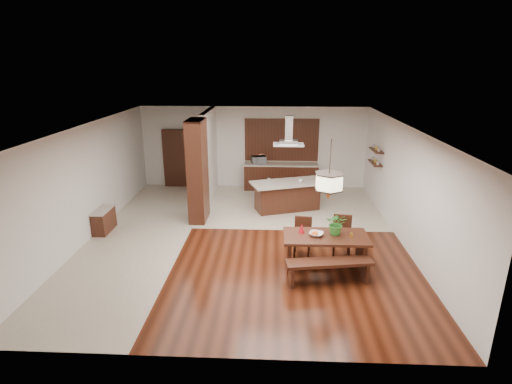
{
  "coord_description": "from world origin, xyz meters",
  "views": [
    {
      "loc": [
        0.74,
        -9.55,
        4.38
      ],
      "look_at": [
        0.3,
        0.0,
        1.25
      ],
      "focal_mm": 28.0,
      "sensor_mm": 36.0,
      "label": 1
    }
  ],
  "objects_px": {
    "hallway_console": "(104,220)",
    "fruit_bowl": "(316,234)",
    "dining_chair_right": "(342,237)",
    "island_cup": "(300,181)",
    "microwave": "(259,160)",
    "dining_table": "(325,244)",
    "kitchen_island": "(287,195)",
    "pendant_lantern": "(330,170)",
    "range_hood": "(289,131)",
    "foliage_plant": "(337,224)",
    "dining_bench": "(329,272)",
    "dining_chair_left": "(302,237)"
  },
  "relations": [
    {
      "from": "hallway_console",
      "to": "fruit_bowl",
      "type": "height_order",
      "value": "fruit_bowl"
    },
    {
      "from": "dining_chair_right",
      "to": "island_cup",
      "type": "height_order",
      "value": "island_cup"
    },
    {
      "from": "microwave",
      "to": "island_cup",
      "type": "bearing_deg",
      "value": -79.39
    },
    {
      "from": "dining_table",
      "to": "kitchen_island",
      "type": "bearing_deg",
      "value": 101.47
    },
    {
      "from": "hallway_console",
      "to": "pendant_lantern",
      "type": "height_order",
      "value": "pendant_lantern"
    },
    {
      "from": "pendant_lantern",
      "to": "dining_chair_right",
      "type": "bearing_deg",
      "value": 51.24
    },
    {
      "from": "island_cup",
      "to": "microwave",
      "type": "relative_size",
      "value": 0.29
    },
    {
      "from": "range_hood",
      "to": "island_cup",
      "type": "bearing_deg",
      "value": -12.73
    },
    {
      "from": "range_hood",
      "to": "microwave",
      "type": "xyz_separation_m",
      "value": [
        -0.96,
        2.05,
        -1.38
      ]
    },
    {
      "from": "foliage_plant",
      "to": "fruit_bowl",
      "type": "bearing_deg",
      "value": -168.09
    },
    {
      "from": "hallway_console",
      "to": "kitchen_island",
      "type": "height_order",
      "value": "kitchen_island"
    },
    {
      "from": "dining_table",
      "to": "fruit_bowl",
      "type": "xyz_separation_m",
      "value": [
        -0.21,
        -0.01,
        0.24
      ]
    },
    {
      "from": "dining_table",
      "to": "pendant_lantern",
      "type": "bearing_deg",
      "value": 0.0
    },
    {
      "from": "kitchen_island",
      "to": "dining_table",
      "type": "bearing_deg",
      "value": -97.54
    },
    {
      "from": "dining_bench",
      "to": "dining_chair_right",
      "type": "xyz_separation_m",
      "value": [
        0.45,
        1.23,
        0.23
      ]
    },
    {
      "from": "dining_bench",
      "to": "hallway_console",
      "type": "bearing_deg",
      "value": 157.41
    },
    {
      "from": "fruit_bowl",
      "to": "dining_chair_right",
      "type": "bearing_deg",
      "value": 40.97
    },
    {
      "from": "range_hood",
      "to": "hallway_console",
      "type": "bearing_deg",
      "value": -158.97
    },
    {
      "from": "hallway_console",
      "to": "dining_chair_right",
      "type": "bearing_deg",
      "value": -10.52
    },
    {
      "from": "dining_chair_right",
      "to": "foliage_plant",
      "type": "bearing_deg",
      "value": -107.45
    },
    {
      "from": "hallway_console",
      "to": "pendant_lantern",
      "type": "distance_m",
      "value": 6.26
    },
    {
      "from": "microwave",
      "to": "hallway_console",
      "type": "bearing_deg",
      "value": -156.86
    },
    {
      "from": "dining_chair_right",
      "to": "fruit_bowl",
      "type": "distance_m",
      "value": 0.94
    },
    {
      "from": "island_cup",
      "to": "pendant_lantern",
      "type": "bearing_deg",
      "value": -84.26
    },
    {
      "from": "fruit_bowl",
      "to": "kitchen_island",
      "type": "height_order",
      "value": "kitchen_island"
    },
    {
      "from": "island_cup",
      "to": "hallway_console",
      "type": "bearing_deg",
      "value": -161.16
    },
    {
      "from": "island_cup",
      "to": "microwave",
      "type": "distance_m",
      "value": 2.52
    },
    {
      "from": "foliage_plant",
      "to": "pendant_lantern",
      "type": "bearing_deg",
      "value": -160.88
    },
    {
      "from": "dining_chair_left",
      "to": "fruit_bowl",
      "type": "bearing_deg",
      "value": -58.53
    },
    {
      "from": "kitchen_island",
      "to": "microwave",
      "type": "bearing_deg",
      "value": 96.02
    },
    {
      "from": "dining_chair_left",
      "to": "range_hood",
      "type": "bearing_deg",
      "value": 102.7
    },
    {
      "from": "dining_bench",
      "to": "range_hood",
      "type": "height_order",
      "value": "range_hood"
    },
    {
      "from": "hallway_console",
      "to": "range_hood",
      "type": "xyz_separation_m",
      "value": [
        4.97,
        1.91,
        2.15
      ]
    },
    {
      "from": "pendant_lantern",
      "to": "fruit_bowl",
      "type": "xyz_separation_m",
      "value": [
        -0.21,
        -0.01,
        -1.44
      ]
    },
    {
      "from": "dining_bench",
      "to": "dining_chair_right",
      "type": "height_order",
      "value": "dining_chair_right"
    },
    {
      "from": "range_hood",
      "to": "dining_bench",
      "type": "bearing_deg",
      "value": -80.2
    },
    {
      "from": "kitchen_island",
      "to": "island_cup",
      "type": "xyz_separation_m",
      "value": [
        0.38,
        -0.08,
        0.49
      ]
    },
    {
      "from": "dining_bench",
      "to": "fruit_bowl",
      "type": "bearing_deg",
      "value": 108.62
    },
    {
      "from": "foliage_plant",
      "to": "dining_chair_left",
      "type": "bearing_deg",
      "value": 145.46
    },
    {
      "from": "range_hood",
      "to": "microwave",
      "type": "height_order",
      "value": "range_hood"
    },
    {
      "from": "pendant_lantern",
      "to": "microwave",
      "type": "bearing_deg",
      "value": 106.62
    },
    {
      "from": "range_hood",
      "to": "island_cup",
      "type": "distance_m",
      "value": 1.56
    },
    {
      "from": "foliage_plant",
      "to": "kitchen_island",
      "type": "xyz_separation_m",
      "value": [
        -0.96,
        3.54,
        -0.56
      ]
    },
    {
      "from": "dining_chair_right",
      "to": "fruit_bowl",
      "type": "xyz_separation_m",
      "value": [
        -0.67,
        -0.58,
        0.32
      ]
    },
    {
      "from": "dining_chair_left",
      "to": "microwave",
      "type": "distance_m",
      "value": 5.3
    },
    {
      "from": "dining_chair_right",
      "to": "kitchen_island",
      "type": "bearing_deg",
      "value": 118.66
    },
    {
      "from": "dining_bench",
      "to": "dining_chair_left",
      "type": "distance_m",
      "value": 1.33
    },
    {
      "from": "foliage_plant",
      "to": "range_hood",
      "type": "xyz_separation_m",
      "value": [
        -0.96,
        3.54,
        1.45
      ]
    },
    {
      "from": "dining_chair_right",
      "to": "microwave",
      "type": "height_order",
      "value": "microwave"
    },
    {
      "from": "foliage_plant",
      "to": "hallway_console",
      "type": "bearing_deg",
      "value": 164.63
    }
  ]
}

